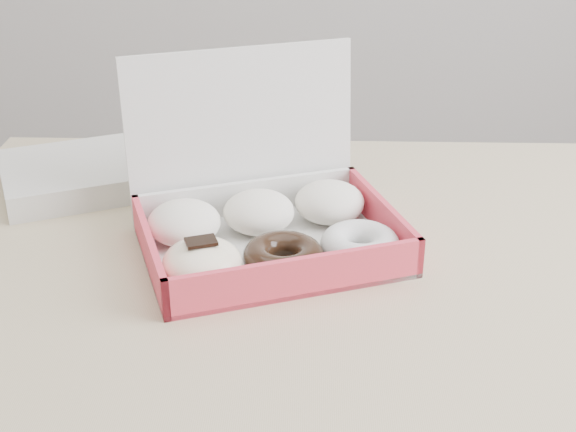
{
  "coord_description": "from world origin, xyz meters",
  "views": [
    {
      "loc": [
        -0.09,
        -0.85,
        1.24
      ],
      "look_at": [
        -0.12,
        0.02,
        0.8
      ],
      "focal_mm": 50.0,
      "sensor_mm": 36.0,
      "label": 1
    }
  ],
  "objects": [
    {
      "name": "donut_box",
      "position": [
        -0.15,
        0.03,
        0.79
      ],
      "size": [
        0.37,
        0.34,
        0.22
      ],
      "rotation": [
        0.0,
        0.0,
        0.34
      ],
      "color": "silver",
      "rests_on": "table"
    },
    {
      "name": "newspapers",
      "position": [
        -0.42,
        0.21,
        0.77
      ],
      "size": [
        0.29,
        0.27,
        0.04
      ],
      "primitive_type": "cube",
      "rotation": [
        0.0,
        0.0,
        0.41
      ],
      "color": "white",
      "rests_on": "table"
    },
    {
      "name": "table",
      "position": [
        0.0,
        0.0,
        0.67
      ],
      "size": [
        1.2,
        0.8,
        0.75
      ],
      "color": "tan",
      "rests_on": "ground"
    }
  ]
}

